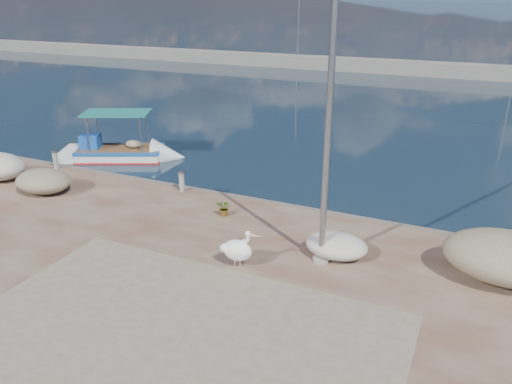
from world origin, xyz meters
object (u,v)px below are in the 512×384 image
(lamp_post, at_px, (328,139))
(boat_left, at_px, (120,155))
(bollard_near, at_px, (182,180))
(pelican, at_px, (238,250))

(lamp_post, bearing_deg, boat_left, 152.44)
(boat_left, bearing_deg, lamp_post, -52.61)
(bollard_near, bearing_deg, boat_left, 148.89)
(boat_left, height_order, pelican, boat_left)
(boat_left, height_order, lamp_post, lamp_post)
(boat_left, distance_m, lamp_post, 13.46)
(boat_left, xyz_separation_m, lamp_post, (11.49, -6.00, 3.60))
(pelican, height_order, bollard_near, pelican)
(boat_left, distance_m, bollard_near, 6.46)
(boat_left, height_order, bollard_near, boat_left)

